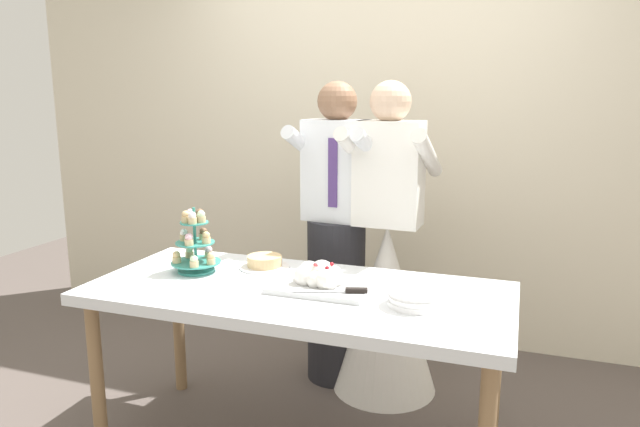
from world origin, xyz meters
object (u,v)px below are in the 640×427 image
at_px(plate_stack, 415,296).
at_px(person_bride, 386,287).
at_px(round_cake, 264,263).
at_px(main_cake_tray, 321,279).
at_px(dessert_table, 297,304).
at_px(person_groom, 336,250).
at_px(cupcake_stand, 195,245).

relative_size(plate_stack, person_bride, 0.13).
bearing_deg(round_cake, main_cake_tray, -28.85).
distance_m(dessert_table, person_bride, 0.75).
bearing_deg(dessert_table, plate_stack, -5.04).
distance_m(main_cake_tray, plate_stack, 0.42).
height_order(dessert_table, round_cake, round_cake).
bearing_deg(plate_stack, dessert_table, 174.96).
bearing_deg(main_cake_tray, person_groom, 102.48).
bearing_deg(person_groom, round_cake, -110.81).
relative_size(cupcake_stand, person_bride, 0.18).
bearing_deg(main_cake_tray, plate_stack, -9.94).
xyz_separation_m(main_cake_tray, round_cake, (-0.35, 0.19, -0.02)).
bearing_deg(person_bride, person_groom, 172.40).
height_order(dessert_table, person_groom, person_groom).
distance_m(cupcake_stand, person_bride, 1.05).
height_order(plate_stack, person_groom, person_groom).
height_order(cupcake_stand, person_bride, person_bride).
distance_m(dessert_table, person_groom, 0.74).
height_order(cupcake_stand, person_groom, person_groom).
bearing_deg(plate_stack, cupcake_stand, 174.13).
bearing_deg(cupcake_stand, main_cake_tray, -3.14).
bearing_deg(cupcake_stand, plate_stack, -5.87).
relative_size(dessert_table, main_cake_tray, 4.18).
xyz_separation_m(plate_stack, round_cake, (-0.77, 0.27, -0.01)).
height_order(round_cake, person_bride, person_bride).
xyz_separation_m(plate_stack, person_bride, (-0.28, 0.74, -0.23)).
bearing_deg(main_cake_tray, round_cake, 151.15).
xyz_separation_m(dessert_table, main_cake_tray, (0.10, 0.03, 0.12)).
xyz_separation_m(dessert_table, plate_stack, (0.51, -0.05, 0.11)).
bearing_deg(main_cake_tray, person_bride, 78.58).
xyz_separation_m(round_cake, person_bride, (0.49, 0.48, -0.22)).
height_order(main_cake_tray, person_groom, person_groom).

